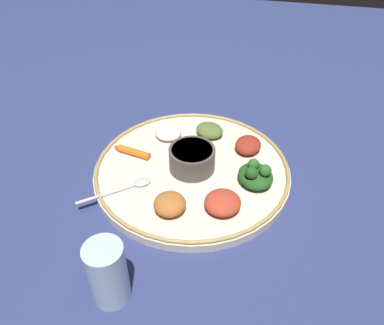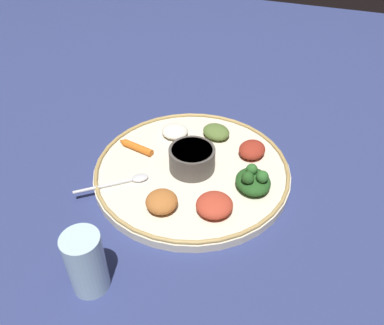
{
  "view_description": "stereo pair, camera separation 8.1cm",
  "coord_description": "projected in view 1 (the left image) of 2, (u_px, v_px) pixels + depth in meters",
  "views": [
    {
      "loc": [
        0.61,
        0.13,
        0.56
      ],
      "look_at": [
        0.0,
        0.0,
        0.03
      ],
      "focal_mm": 36.5,
      "sensor_mm": 36.0,
      "label": 1
    },
    {
      "loc": [
        0.59,
        0.21,
        0.56
      ],
      "look_at": [
        0.0,
        0.0,
        0.03
      ],
      "focal_mm": 36.5,
      "sensor_mm": 36.0,
      "label": 2
    }
  ],
  "objects": [
    {
      "name": "greens_pile",
      "position": [
        256.0,
        175.0,
        0.77
      ],
      "size": [
        0.1,
        0.1,
        0.05
      ],
      "color": "#23511E",
      "rests_on": "platter"
    },
    {
      "name": "platter",
      "position": [
        192.0,
        171.0,
        0.83
      ],
      "size": [
        0.41,
        0.41,
        0.02
      ],
      "primitive_type": "cylinder",
      "color": "beige",
      "rests_on": "ground_plane"
    },
    {
      "name": "center_bowl",
      "position": [
        192.0,
        158.0,
        0.81
      ],
      "size": [
        0.1,
        0.1,
        0.05
      ],
      "color": "#4C4742",
      "rests_on": "platter"
    },
    {
      "name": "drinking_glass",
      "position": [
        108.0,
        276.0,
        0.58
      ],
      "size": [
        0.06,
        0.06,
        0.11
      ],
      "color": "silver",
      "rests_on": "ground_plane"
    },
    {
      "name": "ground_plane",
      "position": [
        192.0,
        174.0,
        0.83
      ],
      "size": [
        2.4,
        2.4,
        0.0
      ],
      "primitive_type": "plane",
      "color": "navy"
    },
    {
      "name": "spoon",
      "position": [
        126.0,
        187.0,
        0.77
      ],
      "size": [
        0.11,
        0.13,
        0.01
      ],
      "color": "silver",
      "rests_on": "platter"
    },
    {
      "name": "mound_beet",
      "position": [
        248.0,
        145.0,
        0.86
      ],
      "size": [
        0.07,
        0.07,
        0.03
      ],
      "primitive_type": "ellipsoid",
      "rotation": [
        0.0,
        0.0,
        6.1
      ],
      "color": "maroon",
      "rests_on": "platter"
    },
    {
      "name": "platter_rim",
      "position": [
        192.0,
        167.0,
        0.82
      ],
      "size": [
        0.41,
        0.41,
        0.01
      ],
      "primitive_type": "torus",
      "color": "tan",
      "rests_on": "platter"
    },
    {
      "name": "mound_berbere_red",
      "position": [
        223.0,
        202.0,
        0.72
      ],
      "size": [
        0.09,
        0.09,
        0.03
      ],
      "primitive_type": "ellipsoid",
      "rotation": [
        0.0,
        0.0,
        4.31
      ],
      "color": "#B73D28",
      "rests_on": "platter"
    },
    {
      "name": "mound_collards",
      "position": [
        210.0,
        130.0,
        0.91
      ],
      "size": [
        0.08,
        0.08,
        0.03
      ],
      "primitive_type": "ellipsoid",
      "rotation": [
        0.0,
        0.0,
        1.15
      ],
      "color": "#567033",
      "rests_on": "platter"
    },
    {
      "name": "mound_rice_white",
      "position": [
        168.0,
        133.0,
        0.9
      ],
      "size": [
        0.07,
        0.07,
        0.02
      ],
      "primitive_type": "ellipsoid",
      "rotation": [
        0.0,
        0.0,
        1.36
      ],
      "color": "silver",
      "rests_on": "platter"
    },
    {
      "name": "mound_chickpea",
      "position": [
        170.0,
        204.0,
        0.72
      ],
      "size": [
        0.07,
        0.07,
        0.03
      ],
      "primitive_type": "ellipsoid",
      "rotation": [
        0.0,
        0.0,
        4.93
      ],
      "color": "#B2662D",
      "rests_on": "platter"
    },
    {
      "name": "carrot_near_spoon",
      "position": [
        131.0,
        151.0,
        0.85
      ],
      "size": [
        0.03,
        0.09,
        0.02
      ],
      "color": "orange",
      "rests_on": "platter"
    }
  ]
}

